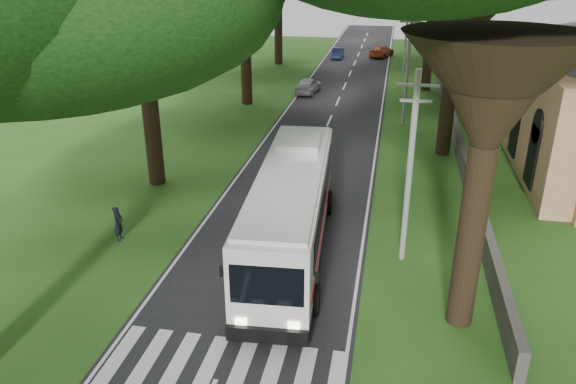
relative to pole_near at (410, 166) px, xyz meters
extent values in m
plane|color=#254B15|center=(-5.50, -6.00, -4.18)|extent=(140.00, 140.00, 0.00)
cube|color=black|center=(-5.50, 19.00, -4.17)|extent=(8.00, 120.00, 0.04)
cube|color=silver|center=(-5.50, -8.00, -4.18)|extent=(8.00, 3.00, 0.01)
cube|color=#383533|center=(3.50, 18.00, -3.58)|extent=(0.35, 50.00, 1.20)
cylinder|color=gray|center=(0.00, 0.00, -0.18)|extent=(0.24, 0.24, 8.00)
cube|color=gray|center=(0.00, 0.00, 3.22)|extent=(1.60, 0.10, 0.10)
cube|color=gray|center=(0.00, 0.00, 2.62)|extent=(1.20, 0.10, 0.10)
cylinder|color=gray|center=(0.00, 20.00, -0.18)|extent=(0.24, 0.24, 8.00)
cube|color=gray|center=(0.00, 20.00, 3.22)|extent=(1.60, 0.10, 0.10)
cube|color=gray|center=(0.00, 20.00, 2.62)|extent=(1.20, 0.10, 0.10)
cylinder|color=gray|center=(0.00, 40.00, -0.18)|extent=(0.24, 0.24, 8.00)
cube|color=gray|center=(0.00, 40.00, 2.62)|extent=(1.20, 0.10, 0.10)
cylinder|color=black|center=(-13.50, 6.00, -1.19)|extent=(0.90, 0.90, 5.99)
cone|color=black|center=(-13.50, 6.00, 3.71)|extent=(3.20, 3.20, 3.80)
cylinder|color=black|center=(-13.00, 24.00, -1.03)|extent=(0.90, 0.90, 6.30)
cone|color=black|center=(-13.00, 24.00, 4.02)|extent=(3.20, 3.20, 3.80)
cylinder|color=black|center=(-14.00, 42.00, -1.11)|extent=(0.90, 0.90, 6.13)
cylinder|color=black|center=(2.00, -4.00, -0.93)|extent=(0.90, 0.90, 6.50)
cone|color=black|center=(2.00, -4.00, 4.22)|extent=(3.20, 3.20, 3.80)
cylinder|color=black|center=(2.50, 14.00, -1.15)|extent=(0.90, 0.90, 6.07)
cone|color=black|center=(2.50, 14.00, 3.79)|extent=(3.20, 3.20, 3.80)
cylinder|color=black|center=(2.00, 32.00, -1.13)|extent=(0.90, 0.90, 6.10)
cylinder|color=black|center=(3.00, 50.00, -1.34)|extent=(0.90, 0.90, 5.69)
cube|color=silver|center=(-4.70, -0.34, -2.11)|extent=(3.51, 13.03, 3.17)
cube|color=black|center=(-4.72, -0.02, -1.66)|extent=(3.42, 10.68, 1.18)
cube|color=black|center=(-4.70, -0.34, -3.64)|extent=(3.55, 13.07, 0.38)
cube|color=red|center=(-4.70, -0.34, -2.84)|extent=(3.48, 11.75, 0.19)
cube|color=silver|center=(-4.70, -0.34, -0.47)|extent=(3.26, 12.37, 0.19)
cylinder|color=black|center=(-5.76, -4.71, -3.59)|extent=(0.45, 1.20, 1.18)
cylinder|color=black|center=(-3.08, -4.54, -3.59)|extent=(0.45, 1.20, 1.18)
cylinder|color=black|center=(-6.30, 3.65, -3.59)|extent=(0.45, 1.20, 1.18)
cylinder|color=black|center=(-3.62, 3.82, -3.59)|extent=(0.45, 1.20, 1.18)
imported|color=#9A9A9E|center=(-8.50, 28.54, -3.46)|extent=(2.10, 4.24, 1.39)
imported|color=navy|center=(-7.78, 46.70, -3.56)|extent=(1.26, 3.56, 1.17)
imported|color=maroon|center=(-2.68, 48.77, -3.48)|extent=(3.27, 5.00, 1.35)
imported|color=black|center=(-12.47, -0.67, -3.37)|extent=(0.41, 0.60, 1.62)
camera|label=1|loc=(-0.85, -21.20, 7.85)|focal=35.00mm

